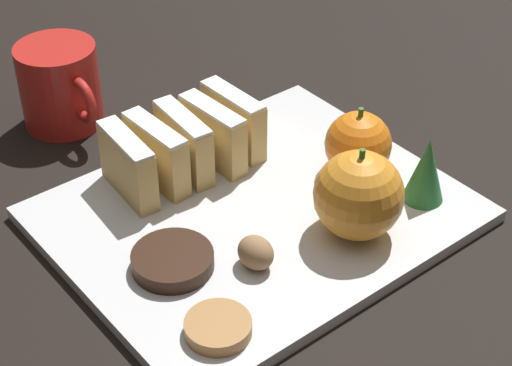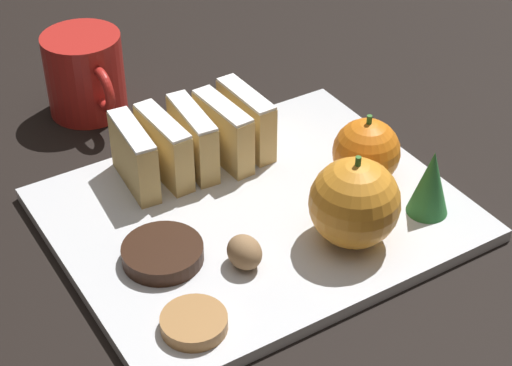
{
  "view_description": "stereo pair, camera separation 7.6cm",
  "coord_description": "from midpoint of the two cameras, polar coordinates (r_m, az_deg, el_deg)",
  "views": [
    {
      "loc": [
        0.48,
        -0.38,
        0.5
      ],
      "look_at": [
        0.0,
        0.0,
        0.04
      ],
      "focal_mm": 60.0,
      "sensor_mm": 36.0,
      "label": 1
    },
    {
      "loc": [
        0.52,
        -0.32,
        0.5
      ],
      "look_at": [
        0.0,
        0.0,
        0.04
      ],
      "focal_mm": 60.0,
      "sensor_mm": 36.0,
      "label": 2
    }
  ],
  "objects": [
    {
      "name": "chocolate_cookie",
      "position": [
        0.73,
        -8.61,
        -5.26
      ],
      "size": [
        0.07,
        0.07,
        0.01
      ],
      "color": "black",
      "rests_on": "serving_platter"
    },
    {
      "name": "serving_platter",
      "position": [
        0.79,
        -2.78,
        -2.2
      ],
      "size": [
        0.29,
        0.36,
        0.01
      ],
      "color": "silver",
      "rests_on": "ground_plane"
    },
    {
      "name": "ground_plane",
      "position": [
        0.79,
        -2.77,
        -2.54
      ],
      "size": [
        6.0,
        6.0,
        0.0
      ],
      "primitive_type": "plane",
      "color": "black"
    },
    {
      "name": "evergreen_sprig",
      "position": [
        0.78,
        8.58,
        0.78
      ],
      "size": [
        0.04,
        0.04,
        0.07
      ],
      "color": "#2D7538",
      "rests_on": "serving_platter"
    },
    {
      "name": "stollen_slice_third",
      "position": [
        0.82,
        -7.51,
        2.55
      ],
      "size": [
        0.08,
        0.03,
        0.06
      ],
      "color": "tan",
      "rests_on": "serving_platter"
    },
    {
      "name": "stollen_slice_fifth",
      "position": [
        0.85,
        -4.11,
        4.07
      ],
      "size": [
        0.08,
        0.02,
        0.06
      ],
      "color": "tan",
      "rests_on": "serving_platter"
    },
    {
      "name": "walnut",
      "position": [
        0.72,
        -3.08,
        -4.78
      ],
      "size": [
        0.03,
        0.03,
        0.03
      ],
      "color": "#8E6B47",
      "rests_on": "serving_platter"
    },
    {
      "name": "orange_near",
      "position": [
        0.74,
        3.92,
        -0.93
      ],
      "size": [
        0.08,
        0.08,
        0.09
      ],
      "color": "orange",
      "rests_on": "serving_platter"
    },
    {
      "name": "stollen_slice_fourth",
      "position": [
        0.83,
        -5.54,
        3.14
      ],
      "size": [
        0.08,
        0.02,
        0.06
      ],
      "color": "tan",
      "rests_on": "serving_platter"
    },
    {
      "name": "stollen_slice_second",
      "position": [
        0.81,
        -9.36,
        1.81
      ],
      "size": [
        0.08,
        0.02,
        0.06
      ],
      "color": "tan",
      "rests_on": "serving_platter"
    },
    {
      "name": "stollen_slice_front",
      "position": [
        0.8,
        -11.27,
        1.05
      ],
      "size": [
        0.08,
        0.03,
        0.06
      ],
      "color": "tan",
      "rests_on": "serving_platter"
    },
    {
      "name": "coffee_mug",
      "position": [
        0.93,
        -15.22,
        6.2
      ],
      "size": [
        0.12,
        0.08,
        0.09
      ],
      "color": "red",
      "rests_on": "ground_plane"
    },
    {
      "name": "gingerbread_cookie",
      "position": [
        0.67,
        -5.87,
        -9.69
      ],
      "size": [
        0.05,
        0.05,
        0.01
      ],
      "color": "#A3703D",
      "rests_on": "serving_platter"
    },
    {
      "name": "orange_far",
      "position": [
        0.81,
        4.16,
        2.49
      ],
      "size": [
        0.06,
        0.06,
        0.07
      ],
      "color": "orange",
      "rests_on": "serving_platter"
    }
  ]
}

